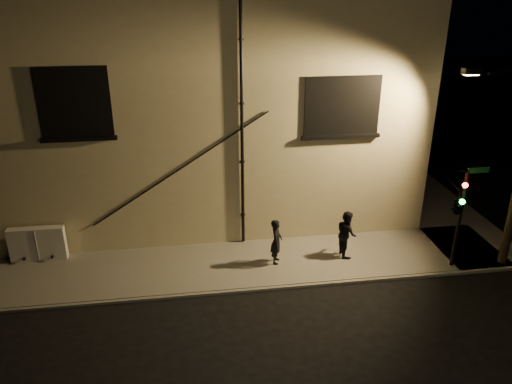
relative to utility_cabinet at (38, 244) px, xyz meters
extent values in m
plane|color=black|center=(8.79, -2.70, -0.72)|extent=(90.00, 90.00, 0.00)
cube|color=#68665D|center=(5.79, -1.20, -0.66)|extent=(20.00, 3.00, 0.12)
cube|color=#68665D|center=(15.29, 5.30, -0.66)|extent=(3.00, 16.00, 0.12)
cube|color=beige|center=(5.79, 6.30, 3.53)|extent=(16.00, 12.00, 8.50)
cube|color=black|center=(1.79, 0.28, 4.68)|extent=(2.20, 0.10, 2.20)
cube|color=black|center=(1.79, 0.29, 4.68)|extent=(1.98, 0.05, 1.98)
cube|color=black|center=(10.39, 0.28, 4.28)|extent=(2.60, 0.10, 2.00)
cube|color=#A5B28C|center=(10.39, 0.29, 4.28)|extent=(2.38, 0.05, 1.78)
cylinder|color=black|center=(6.99, 0.22, 3.59)|extent=(0.11, 0.11, 8.30)
cylinder|color=black|center=(4.79, 0.25, 2.28)|extent=(5.96, 0.04, 3.75)
cylinder|color=black|center=(4.91, 0.25, 2.34)|extent=(5.96, 0.04, 3.75)
cube|color=silver|center=(0.00, 0.00, 0.00)|extent=(1.82, 0.31, 1.20)
imported|color=black|center=(7.91, -1.33, 0.18)|extent=(0.52, 0.65, 1.57)
imported|color=black|center=(10.37, -1.17, 0.22)|extent=(0.64, 0.81, 1.63)
cylinder|color=black|center=(13.67, -2.36, 1.06)|extent=(0.12, 0.12, 3.31)
imported|color=black|center=(13.45, -2.48, 1.76)|extent=(0.69, 2.03, 0.80)
sphere|color=#FF140C|center=(13.47, -2.66, 2.41)|extent=(0.17, 0.17, 0.17)
sphere|color=#14FF3F|center=(13.47, -2.66, 1.86)|extent=(0.17, 0.17, 0.17)
cube|color=#0C4C1E|center=(14.02, -2.36, 2.77)|extent=(0.70, 0.03, 0.18)
cylinder|color=black|center=(14.67, -1.87, 5.71)|extent=(1.75, 0.96, 0.10)
cube|color=black|center=(13.87, -1.32, 5.61)|extent=(0.55, 0.28, 0.18)
cube|color=#FFC672|center=(13.87, -1.32, 5.51)|extent=(0.42, 0.20, 0.04)
camera|label=1|loc=(5.13, -15.61, 8.21)|focal=35.00mm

